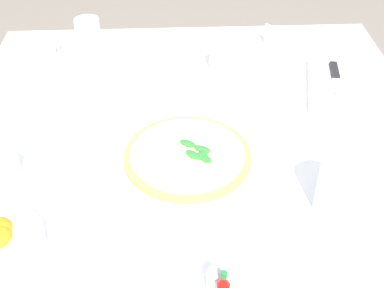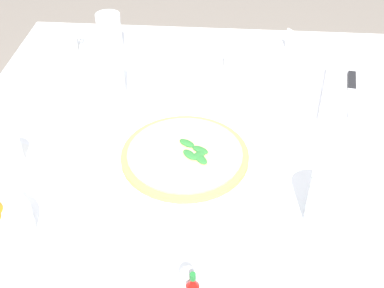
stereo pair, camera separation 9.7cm
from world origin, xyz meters
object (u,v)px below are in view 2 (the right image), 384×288
(coffee_cup_back_corner, at_px, (63,45))
(pepper_shaker, at_px, (188,281))
(napkin_folded, at_px, (351,96))
(dinner_knife, at_px, (352,92))
(coffee_cup_near_right, at_px, (239,63))
(water_glass_far_left, at_px, (329,203))
(pizza, at_px, (185,155))
(water_glass_right_edge, at_px, (110,35))
(menu_card, at_px, (298,45))
(coffee_cup_near_left, at_px, (3,155))
(water_glass_far_right, at_px, (110,80))
(pizza_plate, at_px, (185,160))

(coffee_cup_back_corner, distance_m, pepper_shaker, 0.81)
(napkin_folded, xyz_separation_m, dinner_knife, (0.00, -0.00, 0.01))
(coffee_cup_near_right, height_order, water_glass_far_left, water_glass_far_left)
(pizza, bearing_deg, water_glass_right_edge, -151.56)
(water_glass_far_left, height_order, menu_card, water_glass_far_left)
(pepper_shaker, bearing_deg, water_glass_far_left, 125.00)
(coffee_cup_near_left, distance_m, pepper_shaker, 0.47)
(pizza, xyz_separation_m, coffee_cup_back_corner, (-0.42, -0.36, 0.01))
(water_glass_far_left, bearing_deg, pepper_shaker, -55.00)
(coffee_cup_back_corner, distance_m, napkin_folded, 0.75)
(coffee_cup_back_corner, relative_size, menu_card, 1.74)
(menu_card, bearing_deg, water_glass_far_right, 81.85)
(pepper_shaker, bearing_deg, pizza, -174.26)
(pizza_plate, height_order, coffee_cup_back_corner, coffee_cup_back_corner)
(pizza_plate, bearing_deg, menu_card, 150.61)
(coffee_cup_back_corner, relative_size, water_glass_far_right, 1.06)
(dinner_knife, bearing_deg, pepper_shaker, -22.75)
(water_glass_right_edge, relative_size, napkin_folded, 0.44)
(coffee_cup_back_corner, xyz_separation_m, menu_card, (-0.05, 0.62, -0.00))
(water_glass_right_edge, bearing_deg, coffee_cup_back_corner, -76.01)
(water_glass_right_edge, height_order, napkin_folded, water_glass_right_edge)
(napkin_folded, distance_m, pepper_shaker, 0.65)
(pizza, height_order, water_glass_far_left, water_glass_far_left)
(pizza_plate, distance_m, coffee_cup_back_corner, 0.55)
(pizza, bearing_deg, dinner_knife, 124.67)
(water_glass_far_right, bearing_deg, coffee_cup_near_right, 115.69)
(pizza_plate, relative_size, pizza, 1.41)
(coffee_cup_near_right, xyz_separation_m, dinner_knife, (0.11, 0.26, -0.00))
(pizza, distance_m, dinner_knife, 0.45)
(coffee_cup_back_corner, xyz_separation_m, pepper_shaker, (0.71, 0.39, -0.01))
(menu_card, bearing_deg, water_glass_far_left, 143.61)
(water_glass_right_edge, bearing_deg, coffee_cup_near_left, -13.98)
(napkin_folded, relative_size, menu_card, 3.25)
(coffee_cup_back_corner, height_order, pepper_shaker, coffee_cup_back_corner)
(pepper_shaker, bearing_deg, dinner_knife, 148.30)
(coffee_cup_near_right, xyz_separation_m, water_glass_right_edge, (-0.08, -0.35, 0.02))
(coffee_cup_near_right, relative_size, dinner_knife, 0.67)
(coffee_cup_near_left, xyz_separation_m, water_glass_right_edge, (-0.48, 0.12, 0.02))
(pizza, bearing_deg, pepper_shaker, 5.74)
(coffee_cup_near_left, relative_size, coffee_cup_near_right, 1.00)
(coffee_cup_back_corner, xyz_separation_m, water_glass_far_right, (0.20, 0.17, 0.02))
(water_glass_far_right, distance_m, pepper_shaker, 0.56)
(water_glass_right_edge, bearing_deg, water_glass_far_left, 40.99)
(pizza_plate, height_order, pizza, pizza)
(water_glass_far_right, relative_size, pepper_shaker, 2.19)
(pizza, xyz_separation_m, coffee_cup_near_left, (0.03, -0.36, 0.00))
(coffee_cup_back_corner, distance_m, coffee_cup_near_right, 0.47)
(coffee_cup_near_left, distance_m, dinner_knife, 0.78)
(pizza_plate, height_order, menu_card, menu_card)
(coffee_cup_back_corner, bearing_deg, coffee_cup_near_right, 83.57)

